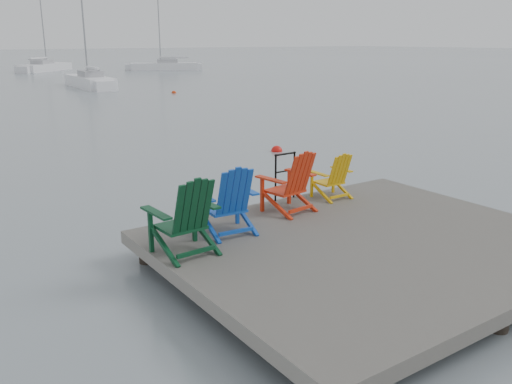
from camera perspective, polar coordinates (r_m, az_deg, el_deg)
ground at (r=8.67m, az=11.61°, el=-7.99°), size 400.00×400.00×0.00m
dock at (r=8.54m, az=11.74°, el=-5.85°), size 6.00×5.00×1.40m
handrail at (r=10.23m, az=3.07°, el=2.17°), size 0.48×0.04×0.90m
chair_green at (r=7.63m, az=-7.42°, el=-2.45°), size 0.95×0.88×1.15m
chair_blue at (r=8.38m, az=-2.93°, el=-0.80°), size 0.93×0.87×1.10m
chair_red at (r=9.47m, az=3.69°, el=1.13°), size 0.97×0.91×1.10m
chair_yellow at (r=10.41m, az=8.14°, el=1.74°), size 0.71×0.66×0.89m
sailboat_near at (r=42.64m, az=-17.10°, el=10.97°), size 2.25×7.41×10.26m
sailboat_mid at (r=66.02m, az=-21.33°, el=12.08°), size 7.25×7.41×11.38m
sailboat_far at (r=64.77m, az=-9.61°, el=12.86°), size 7.70×4.59×10.49m
buoy_a at (r=17.32m, az=2.20°, el=4.31°), size 0.36×0.36×0.36m
buoy_c at (r=36.77m, az=-8.64°, el=10.25°), size 0.32×0.32×0.32m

